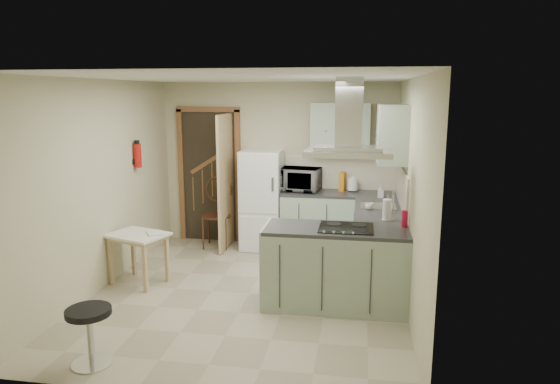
% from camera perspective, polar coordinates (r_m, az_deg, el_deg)
% --- Properties ---
extents(floor, '(4.20, 4.20, 0.00)m').
position_cam_1_polar(floor, '(6.05, -3.53, -11.49)').
color(floor, tan).
rests_on(floor, ground).
extents(ceiling, '(4.20, 4.20, 0.00)m').
position_cam_1_polar(ceiling, '(5.59, -3.85, 12.90)').
color(ceiling, silver).
rests_on(ceiling, back_wall).
extents(back_wall, '(3.60, 0.00, 3.60)m').
position_cam_1_polar(back_wall, '(7.72, -0.19, 3.15)').
color(back_wall, '#C0BB95').
rests_on(back_wall, floor).
extents(left_wall, '(0.00, 4.20, 4.20)m').
position_cam_1_polar(left_wall, '(6.33, -19.76, 0.70)').
color(left_wall, '#C0BB95').
rests_on(left_wall, floor).
extents(right_wall, '(0.00, 4.20, 4.20)m').
position_cam_1_polar(right_wall, '(5.57, 14.67, -0.37)').
color(right_wall, '#C0BB95').
rests_on(right_wall, floor).
extents(doorway, '(1.10, 0.12, 2.10)m').
position_cam_1_polar(doorway, '(7.98, -8.05, 1.85)').
color(doorway, brown).
rests_on(doorway, floor).
extents(fridge, '(0.60, 0.60, 1.50)m').
position_cam_1_polar(fridge, '(7.55, -2.06, -0.89)').
color(fridge, white).
rests_on(fridge, floor).
extents(counter_back, '(1.08, 0.60, 0.90)m').
position_cam_1_polar(counter_back, '(7.50, 4.42, -3.35)').
color(counter_back, '#9EB2A0').
rests_on(counter_back, floor).
extents(counter_right, '(0.60, 1.95, 0.90)m').
position_cam_1_polar(counter_right, '(6.83, 10.98, -4.99)').
color(counter_right, '#9EB2A0').
rests_on(counter_right, floor).
extents(splashback, '(1.68, 0.02, 0.50)m').
position_cam_1_polar(splashback, '(7.63, 6.93, 2.21)').
color(splashback, beige).
rests_on(splashback, counter_back).
extents(wall_cabinet_back, '(0.85, 0.35, 0.70)m').
position_cam_1_polar(wall_cabinet_back, '(7.39, 6.92, 7.38)').
color(wall_cabinet_back, '#9EB2A0').
rests_on(wall_cabinet_back, back_wall).
extents(wall_cabinet_right, '(0.35, 0.90, 0.70)m').
position_cam_1_polar(wall_cabinet_right, '(6.32, 12.66, 6.56)').
color(wall_cabinet_right, '#9EB2A0').
rests_on(wall_cabinet_right, right_wall).
extents(peninsula, '(1.55, 0.65, 0.90)m').
position_cam_1_polar(peninsula, '(5.59, 6.41, -8.54)').
color(peninsula, '#9EB2A0').
rests_on(peninsula, floor).
extents(hob, '(0.58, 0.50, 0.01)m').
position_cam_1_polar(hob, '(5.45, 7.56, -4.06)').
color(hob, black).
rests_on(hob, peninsula).
extents(extractor_hood, '(0.90, 0.55, 0.10)m').
position_cam_1_polar(extractor_hood, '(5.30, 7.79, 4.46)').
color(extractor_hood, silver).
rests_on(extractor_hood, ceiling).
extents(sink, '(0.45, 0.40, 0.01)m').
position_cam_1_polar(sink, '(6.55, 11.17, -1.59)').
color(sink, silver).
rests_on(sink, counter_right).
extents(fire_extinguisher, '(0.10, 0.10, 0.32)m').
position_cam_1_polar(fire_extinguisher, '(7.06, -15.96, 4.01)').
color(fire_extinguisher, '#B2140F').
rests_on(fire_extinguisher, left_wall).
extents(drop_leaf_table, '(0.81, 0.70, 0.64)m').
position_cam_1_polar(drop_leaf_table, '(6.48, -15.82, -7.32)').
color(drop_leaf_table, tan).
rests_on(drop_leaf_table, floor).
extents(bentwood_chair, '(0.46, 0.46, 0.98)m').
position_cam_1_polar(bentwood_chair, '(7.71, -7.26, -2.72)').
color(bentwood_chair, '#4B2119').
rests_on(bentwood_chair, floor).
extents(stool, '(0.51, 0.51, 0.52)m').
position_cam_1_polar(stool, '(4.80, -20.86, -15.16)').
color(stool, black).
rests_on(stool, floor).
extents(microwave, '(0.68, 0.51, 0.34)m').
position_cam_1_polar(microwave, '(7.46, 2.16, 1.47)').
color(microwave, black).
rests_on(microwave, counter_back).
extents(kettle, '(0.17, 0.17, 0.22)m').
position_cam_1_polar(kettle, '(7.47, 8.29, 0.90)').
color(kettle, white).
rests_on(kettle, counter_back).
extents(cereal_box, '(0.10, 0.19, 0.28)m').
position_cam_1_polar(cereal_box, '(7.52, 7.15, 1.21)').
color(cereal_box, orange).
rests_on(cereal_box, counter_back).
extents(soap_bottle, '(0.08, 0.08, 0.17)m').
position_cam_1_polar(soap_bottle, '(7.10, 11.44, 0.06)').
color(soap_bottle, '#AEADB9').
rests_on(soap_bottle, counter_right).
extents(paper_towel, '(0.13, 0.13, 0.25)m').
position_cam_1_polar(paper_towel, '(5.84, 12.14, -1.96)').
color(paper_towel, silver).
rests_on(paper_towel, counter_right).
extents(cup, '(0.14, 0.14, 0.08)m').
position_cam_1_polar(cup, '(6.34, 10.18, -1.64)').
color(cup, white).
rests_on(cup, counter_right).
extents(red_bottle, '(0.08, 0.08, 0.19)m').
position_cam_1_polar(red_bottle, '(5.59, 14.06, -3.00)').
color(red_bottle, red).
rests_on(red_bottle, peninsula).
extents(book, '(0.26, 0.28, 0.10)m').
position_cam_1_polar(book, '(6.31, -14.90, -4.28)').
color(book, maroon).
rests_on(book, drop_leaf_table).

